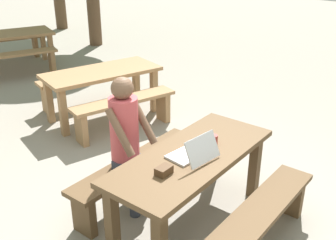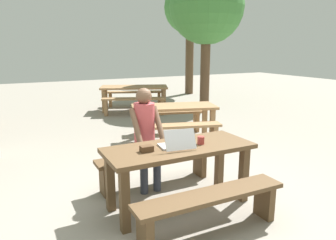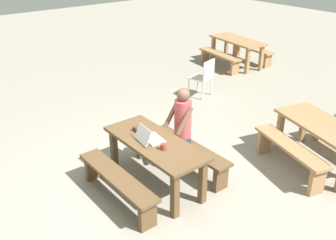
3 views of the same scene
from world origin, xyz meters
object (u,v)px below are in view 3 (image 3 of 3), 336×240
at_px(laptop, 149,137).
at_px(plastic_chair, 204,77).
at_px(picnic_table_front, 155,149).
at_px(small_pouch, 138,129).
at_px(coffee_mug, 163,147).
at_px(picnic_table_mid, 237,44).
at_px(picnic_table_distant, 324,131).
at_px(person_seated, 181,124).

distance_m(laptop, plastic_chair, 3.58).
height_order(picnic_table_front, laptop, laptop).
bearing_deg(plastic_chair, small_pouch, 14.98).
relative_size(coffee_mug, picnic_table_mid, 0.05).
bearing_deg(picnic_table_distant, small_pouch, -107.19).
xyz_separation_m(small_pouch, picnic_table_distant, (1.60, 2.41, -0.17)).
bearing_deg(laptop, coffee_mug, -171.86).
bearing_deg(laptop, person_seated, -75.18).
distance_m(small_pouch, coffee_mug, 0.66).
distance_m(person_seated, picnic_table_distant, 2.24).
xyz_separation_m(laptop, small_pouch, (-0.34, 0.04, -0.02)).
bearing_deg(picnic_table_distant, picnic_table_front, -100.15).
distance_m(plastic_chair, picnic_table_distant, 3.29).
xyz_separation_m(plastic_chair, picnic_table_distant, (3.25, -0.51, 0.11)).
distance_m(picnic_table_mid, picnic_table_distant, 5.22).
xyz_separation_m(small_pouch, person_seated, (0.25, 0.63, -0.01)).
distance_m(coffee_mug, picnic_table_mid, 6.31).
distance_m(small_pouch, person_seated, 0.68).
bearing_deg(small_pouch, laptop, -6.51).
relative_size(picnic_table_mid, picnic_table_distant, 1.00).
height_order(coffee_mug, plastic_chair, plastic_chair).
distance_m(laptop, picnic_table_mid, 6.15).
xyz_separation_m(small_pouch, coffee_mug, (0.66, -0.03, 0.01)).
relative_size(picnic_table_front, plastic_chair, 1.93).
bearing_deg(picnic_table_mid, plastic_chair, -57.13).
bearing_deg(picnic_table_distant, picnic_table_mid, 163.27).
bearing_deg(person_seated, picnic_table_front, -76.10).
bearing_deg(picnic_table_mid, coffee_mug, -49.82).
xyz_separation_m(laptop, person_seated, (-0.09, 0.67, -0.03)).
height_order(small_pouch, picnic_table_distant, small_pouch).
xyz_separation_m(person_seated, plastic_chair, (-1.90, 2.30, -0.28)).
bearing_deg(person_seated, coffee_mug, -58.31).
bearing_deg(picnic_table_mid, laptop, -52.32).
distance_m(picnic_table_front, small_pouch, 0.43).
bearing_deg(coffee_mug, small_pouch, 177.15).
distance_m(laptop, small_pouch, 0.35).
relative_size(picnic_table_front, coffee_mug, 18.72).
bearing_deg(coffee_mug, plastic_chair, 127.96).
height_order(picnic_table_front, coffee_mug, coffee_mug).
relative_size(person_seated, picnic_table_distant, 0.75).
distance_m(small_pouch, picnic_table_mid, 5.95).
distance_m(picnic_table_front, coffee_mug, 0.31).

